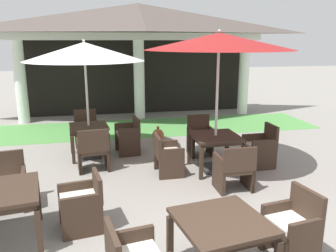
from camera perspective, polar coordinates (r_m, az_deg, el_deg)
The scene contains 18 objects.
background_pavilion at distance 11.90m, azimuth -5.06°, elevation 15.82°, with size 8.85×2.89×3.82m.
lawn_strip at distance 10.67m, azimuth -3.74°, elevation -0.26°, with size 10.65×2.32×0.01m, color #519347.
patio_table_near_foreground at distance 7.12m, azimuth 7.91°, elevation -2.30°, with size 0.95×0.95×0.75m.
patio_umbrella_near_foreground at distance 6.83m, azimuth 8.47°, elevation 13.56°, with size 2.91×2.91×2.85m.
patio_chair_near_foreground_west at distance 6.93m, azimuth -0.18°, elevation -4.91°, with size 0.52×0.64×0.81m.
patio_chair_near_foreground_east at distance 7.59m, azimuth 15.17°, elevation -3.50°, with size 0.58×0.55×0.91m.
patio_chair_near_foreground_south at distance 6.29m, azimuth 11.02°, elevation -7.02°, with size 0.63×0.54×0.86m.
patio_chair_near_foreground_north at distance 8.11m, azimuth 5.41°, elevation -1.85°, with size 0.56×0.51×0.93m.
patio_table_mid_left at distance 8.07m, azimuth -13.03°, elevation -0.65°, with size 0.93×0.93×0.75m.
patio_umbrella_mid_left at distance 7.82m, azimuth -13.74°, elevation 11.77°, with size 2.61×2.61×2.67m.
patio_chair_mid_left_north at distance 9.02m, azimuth -13.44°, elevation -0.60°, with size 0.63×0.56×0.91m.
patio_chair_mid_left_east at distance 8.24m, azimuth -6.57°, elevation -1.66°, with size 0.57×0.67×0.86m.
patio_chair_mid_left_south at distance 7.24m, azimuth -12.32°, elevation -4.05°, with size 0.68×0.57×0.92m.
patio_table_mid_right at distance 4.03m, azimuth 8.86°, elevation -16.25°, with size 1.10×1.10×0.72m.
patio_chair_mid_right_east at distance 4.66m, azimuth 20.07°, elevation -15.49°, with size 0.58×0.64×0.88m.
patio_chair_far_back_north at distance 6.15m, azimuth -25.50°, elevation -8.73°, with size 0.72×0.67×0.89m.
patio_chair_far_back_east at distance 5.15m, azimuth -14.08°, elevation -12.34°, with size 0.66×0.66×0.81m.
terracotta_urn at distance 9.10m, azimuth -1.67°, elevation -1.60°, with size 0.32×0.32×0.44m.
Camera 1 is at (-1.38, -2.61, 2.65)m, focal length 36.62 mm.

